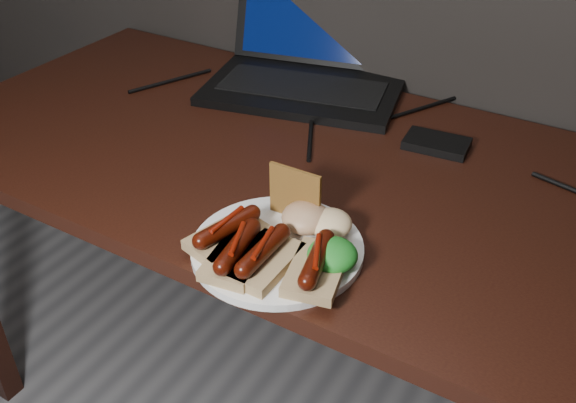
# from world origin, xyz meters

# --- Properties ---
(desk) EXTENTS (1.40, 0.70, 0.75)m
(desk) POSITION_xyz_m (0.00, 1.38, 0.66)
(desk) COLOR black
(desk) RESTS_ON ground
(laptop) EXTENTS (0.47, 0.42, 0.25)m
(laptop) POSITION_xyz_m (-0.11, 1.67, 0.80)
(laptop) COLOR black
(laptop) RESTS_ON desk
(hard_drive) EXTENTS (0.12, 0.08, 0.02)m
(hard_drive) POSITION_xyz_m (0.23, 1.54, 0.76)
(hard_drive) COLOR black
(hard_drive) RESTS_ON desk
(desk_cables) EXTENTS (0.96, 0.38, 0.01)m
(desk_cables) POSITION_xyz_m (0.03, 1.54, 0.75)
(desk_cables) COLOR black
(desk_cables) RESTS_ON desk
(plate) EXTENTS (0.32, 0.32, 0.01)m
(plate) POSITION_xyz_m (0.14, 1.13, 0.76)
(plate) COLOR white
(plate) RESTS_ON desk
(bread_sausage_left) EXTENTS (0.10, 0.13, 0.04)m
(bread_sausage_left) POSITION_xyz_m (0.07, 1.10, 0.78)
(bread_sausage_left) COLOR tan
(bread_sausage_left) RESTS_ON plate
(bread_sausage_center) EXTENTS (0.07, 0.12, 0.04)m
(bread_sausage_center) POSITION_xyz_m (0.15, 1.08, 0.78)
(bread_sausage_center) COLOR tan
(bread_sausage_center) RESTS_ON plate
(bread_sausage_right) EXTENTS (0.09, 0.13, 0.04)m
(bread_sausage_right) POSITION_xyz_m (0.22, 1.10, 0.78)
(bread_sausage_right) COLOR tan
(bread_sausage_right) RESTS_ON plate
(bread_sausage_extra) EXTENTS (0.09, 0.12, 0.04)m
(bread_sausage_extra) POSITION_xyz_m (0.11, 1.07, 0.78)
(bread_sausage_extra) COLOR tan
(bread_sausage_extra) RESTS_ON plate
(crispbread) EXTENTS (0.08, 0.01, 0.08)m
(crispbread) POSITION_xyz_m (0.12, 1.20, 0.80)
(crispbread) COLOR olive
(crispbread) RESTS_ON plate
(salad_greens) EXTENTS (0.07, 0.07, 0.04)m
(salad_greens) POSITION_xyz_m (0.23, 1.13, 0.78)
(salad_greens) COLOR #136316
(salad_greens) RESTS_ON plate
(salsa_mound) EXTENTS (0.07, 0.07, 0.04)m
(salsa_mound) POSITION_xyz_m (0.15, 1.19, 0.78)
(salsa_mound) COLOR maroon
(salsa_mound) RESTS_ON plate
(coleslaw_mound) EXTENTS (0.06, 0.06, 0.04)m
(coleslaw_mound) POSITION_xyz_m (0.19, 1.19, 0.78)
(coleslaw_mound) COLOR silver
(coleslaw_mound) RESTS_ON plate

